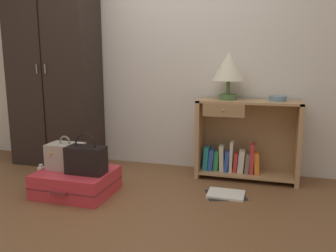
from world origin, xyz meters
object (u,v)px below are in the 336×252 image
object	(u,v)px
bookshelf	(244,142)
open_book_on_floor	(226,194)
train_case	(66,156)
handbag	(86,159)
bowl	(278,98)
table_lamp	(229,68)
suitcase_large	(76,182)
wardrobe	(55,68)
bottle	(41,175)

from	to	relation	value
bookshelf	open_book_on_floor	bearing A→B (deg)	-100.81
train_case	handbag	world-z (taller)	handbag
bookshelf	bowl	xyz separation A→B (m)	(0.29, 0.02, 0.43)
table_lamp	train_case	world-z (taller)	table_lamp
suitcase_large	train_case	bearing A→B (deg)	162.44
bookshelf	train_case	world-z (taller)	bookshelf
suitcase_large	bowl	bearing A→B (deg)	27.57
open_book_on_floor	bowl	bearing A→B (deg)	53.91
wardrobe	suitcase_large	xyz separation A→B (m)	(0.69, -0.78, -0.95)
train_case	wardrobe	bearing A→B (deg)	127.37
handbag	bottle	world-z (taller)	handbag
table_lamp	open_book_on_floor	size ratio (longest dim) A/B	1.16
table_lamp	bowl	xyz separation A→B (m)	(0.46, 0.01, -0.28)
table_lamp	handbag	xyz separation A→B (m)	(-1.06, -0.89, -0.74)
open_book_on_floor	bookshelf	bearing A→B (deg)	79.19
table_lamp	open_book_on_floor	bearing A→B (deg)	-82.49
open_book_on_floor	handbag	bearing A→B (deg)	-162.68
wardrobe	train_case	bearing A→B (deg)	-52.63
bowl	handbag	world-z (taller)	bowl
table_lamp	wardrobe	bearing A→B (deg)	-177.83
suitcase_large	open_book_on_floor	size ratio (longest dim) A/B	1.63
bookshelf	open_book_on_floor	world-z (taller)	bookshelf
wardrobe	handbag	size ratio (longest dim) A/B	6.11
wardrobe	open_book_on_floor	bearing A→B (deg)	-13.41
bowl	bottle	bearing A→B (deg)	-159.64
bottle	open_book_on_floor	xyz separation A→B (m)	(1.68, 0.23, -0.08)
wardrobe	handbag	bearing A→B (deg)	-45.22
wardrobe	bottle	world-z (taller)	wardrobe
bowl	train_case	distance (m)	2.00
bowl	handbag	size ratio (longest dim) A/B	0.46
bookshelf	handbag	xyz separation A→B (m)	(-1.23, -0.87, -0.04)
bookshelf	train_case	bearing A→B (deg)	-151.38
open_book_on_floor	table_lamp	bearing A→B (deg)	97.51
table_lamp	open_book_on_floor	xyz separation A→B (m)	(0.07, -0.53, -1.06)
bottle	bowl	bearing A→B (deg)	20.36
table_lamp	bottle	distance (m)	2.03
suitcase_large	bottle	distance (m)	0.43
table_lamp	suitcase_large	bearing A→B (deg)	-144.19
train_case	table_lamp	bearing A→B (deg)	32.12
train_case	bottle	bearing A→B (deg)	169.86
suitcase_large	train_case	world-z (taller)	train_case
bowl	open_book_on_floor	distance (m)	1.03
bowl	suitcase_large	xyz separation A→B (m)	(-1.65, -0.86, -0.69)
train_case	handbag	size ratio (longest dim) A/B	0.87
wardrobe	bottle	bearing A→B (deg)	-69.11
bookshelf	handbag	bearing A→B (deg)	-144.68
bottle	suitcase_large	bearing A→B (deg)	-12.24
bowl	suitcase_large	world-z (taller)	bowl
wardrobe	bowl	distance (m)	2.35
wardrobe	bookshelf	size ratio (longest dim) A/B	2.18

